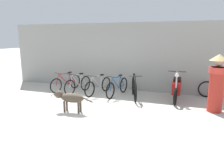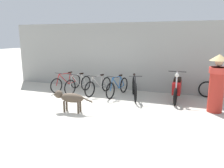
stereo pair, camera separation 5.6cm
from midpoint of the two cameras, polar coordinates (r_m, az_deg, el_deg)
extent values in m
plane|color=#B7B2A5|center=(7.02, -9.95, -6.43)|extent=(60.00, 60.00, 0.00)
cube|color=gray|center=(9.53, -0.78, 7.26)|extent=(9.32, 0.20, 2.80)
torus|color=black|center=(9.03, -14.15, -0.42)|extent=(0.20, 0.60, 0.61)
torus|color=black|center=(9.74, -9.36, 0.69)|extent=(0.20, 0.60, 0.61)
cylinder|color=red|center=(9.26, -12.26, 1.22)|extent=(0.17, 0.52, 0.51)
cylinder|color=red|center=(9.47, -10.88, 1.43)|extent=(0.06, 0.14, 0.46)
cylinder|color=red|center=(9.26, -12.08, 2.66)|extent=(0.19, 0.60, 0.06)
cylinder|color=red|center=(9.61, -10.20, 0.36)|extent=(0.13, 0.40, 0.07)
cylinder|color=red|center=(9.60, -10.02, 1.75)|extent=(0.11, 0.31, 0.43)
cylinder|color=red|center=(9.04, -13.83, 1.03)|extent=(0.08, 0.19, 0.45)
cube|color=black|center=(9.46, -10.71, 3.01)|extent=(0.12, 0.19, 0.05)
cylinder|color=black|center=(9.04, -13.53, 2.73)|extent=(0.45, 0.15, 0.02)
torus|color=black|center=(8.55, -10.72, -0.93)|extent=(0.18, 0.62, 0.62)
torus|color=black|center=(9.25, -6.67, 0.21)|extent=(0.18, 0.62, 0.62)
cylinder|color=beige|center=(8.77, -9.12, 0.82)|extent=(0.13, 0.47, 0.52)
cylinder|color=beige|center=(8.98, -7.95, 1.02)|extent=(0.05, 0.13, 0.47)
cylinder|color=beige|center=(8.76, -8.96, 2.37)|extent=(0.15, 0.55, 0.06)
cylinder|color=beige|center=(9.12, -7.38, -0.13)|extent=(0.11, 0.36, 0.07)
cylinder|color=beige|center=(9.11, -7.23, 1.35)|extent=(0.09, 0.29, 0.43)
cylinder|color=beige|center=(8.55, -10.45, 0.63)|extent=(0.06, 0.17, 0.46)
cube|color=black|center=(8.97, -7.81, 2.72)|extent=(0.11, 0.19, 0.05)
cylinder|color=black|center=(8.55, -10.20, 2.46)|extent=(0.45, 0.12, 0.02)
torus|color=black|center=(8.21, -5.63, -1.38)|extent=(0.19, 0.60, 0.60)
torus|color=black|center=(9.04, -1.30, -0.05)|extent=(0.19, 0.60, 0.60)
cylinder|color=beige|center=(8.48, -3.87, 0.45)|extent=(0.15, 0.52, 0.50)
cylinder|color=beige|center=(8.73, -2.63, 0.70)|extent=(0.06, 0.14, 0.46)
cylinder|color=beige|center=(8.48, -3.67, 2.01)|extent=(0.17, 0.61, 0.06)
cylinder|color=beige|center=(8.89, -2.05, -0.42)|extent=(0.12, 0.40, 0.07)
cylinder|color=beige|center=(8.88, -1.86, 1.06)|extent=(0.10, 0.32, 0.42)
cylinder|color=beige|center=(8.22, -5.31, 0.21)|extent=(0.07, 0.19, 0.45)
cube|color=black|center=(8.72, -2.43, 2.41)|extent=(0.11, 0.19, 0.05)
cylinder|color=black|center=(8.23, -4.99, 2.06)|extent=(0.45, 0.13, 0.02)
torus|color=black|center=(7.91, -0.23, -1.79)|extent=(0.15, 0.62, 0.62)
torus|color=black|center=(8.85, 3.31, -0.29)|extent=(0.15, 0.62, 0.62)
cylinder|color=#1959A5|center=(8.22, 1.25, 0.20)|extent=(0.12, 0.54, 0.51)
cylinder|color=#1959A5|center=(8.50, 2.26, 0.48)|extent=(0.05, 0.14, 0.47)
cylinder|color=#1959A5|center=(8.22, 1.44, 1.84)|extent=(0.13, 0.63, 0.06)
cylinder|color=#1959A5|center=(8.67, 2.71, -0.70)|extent=(0.10, 0.41, 0.07)
cylinder|color=#1959A5|center=(8.67, 2.89, 0.87)|extent=(0.08, 0.32, 0.43)
cylinder|color=#1959A5|center=(7.93, 0.07, -0.09)|extent=(0.06, 0.19, 0.46)
cube|color=black|center=(8.50, 2.44, 2.27)|extent=(0.10, 0.19, 0.05)
cylinder|color=black|center=(7.94, 0.36, 1.88)|extent=(0.46, 0.10, 0.02)
torus|color=black|center=(7.53, 6.34, -2.27)|extent=(0.27, 0.68, 0.69)
torus|color=black|center=(8.59, 5.79, -0.45)|extent=(0.27, 0.68, 0.69)
cylinder|color=black|center=(7.89, 6.15, 0.08)|extent=(0.19, 0.52, 0.57)
cylinder|color=black|center=(8.20, 5.99, 0.42)|extent=(0.07, 0.14, 0.53)
cylinder|color=black|center=(7.90, 6.16, 2.01)|extent=(0.22, 0.60, 0.06)
cylinder|color=black|center=(8.40, 5.88, -0.93)|extent=(0.16, 0.40, 0.08)
cylinder|color=black|center=(8.40, 5.89, 0.88)|extent=(0.13, 0.32, 0.48)
cylinder|color=black|center=(7.56, 6.34, -0.27)|extent=(0.09, 0.19, 0.51)
cube|color=black|center=(8.20, 6.00, 2.49)|extent=(0.12, 0.19, 0.05)
cylinder|color=black|center=(7.58, 6.34, 2.02)|extent=(0.44, 0.17, 0.02)
torus|color=black|center=(7.52, 16.39, -3.20)|extent=(0.10, 0.58, 0.58)
torus|color=black|center=(8.70, 16.95, -1.16)|extent=(0.10, 0.58, 0.58)
cube|color=maroon|center=(8.06, 16.77, -0.80)|extent=(0.28, 0.77, 0.42)
cube|color=black|center=(8.15, 16.94, 1.19)|extent=(0.24, 0.49, 0.10)
cylinder|color=silver|center=(7.63, 16.73, 0.82)|extent=(0.05, 0.14, 0.62)
cylinder|color=silver|center=(7.58, 16.48, -2.34)|extent=(0.04, 0.21, 0.22)
cylinder|color=black|center=(7.62, 16.89, 3.13)|extent=(0.58, 0.03, 0.03)
sphere|color=silver|center=(7.61, 16.82, 2.21)|extent=(0.14, 0.14, 0.14)
ellipsoid|color=#4C3F33|center=(6.63, -10.18, -3.57)|extent=(0.76, 0.34, 0.29)
cylinder|color=#4C3F33|center=(6.74, -12.15, -5.82)|extent=(0.07, 0.07, 0.33)
cylinder|color=#4C3F33|center=(6.88, -11.53, -5.44)|extent=(0.07, 0.07, 0.33)
cylinder|color=#4C3F33|center=(6.55, -8.58, -6.23)|extent=(0.07, 0.07, 0.33)
cylinder|color=#4C3F33|center=(6.68, -8.02, -5.83)|extent=(0.07, 0.07, 0.33)
sphere|color=#4C3F33|center=(6.81, -13.51, -2.61)|extent=(0.26, 0.26, 0.24)
ellipsoid|color=#4C3F33|center=(6.86, -14.26, -2.69)|extent=(0.14, 0.11, 0.09)
cylinder|color=#4C3F33|center=(6.44, -6.15, -4.19)|extent=(0.32, 0.07, 0.16)
cylinder|color=#B72D23|center=(7.20, 25.77, -1.39)|extent=(0.53, 0.53, 1.36)
cylinder|color=#D63C32|center=(7.10, 26.21, 3.25)|extent=(0.62, 0.62, 0.18)
sphere|color=tan|center=(7.07, 26.38, 5.00)|extent=(0.27, 0.27, 0.22)
cone|color=tan|center=(7.06, 26.49, 6.23)|extent=(0.67, 0.67, 0.19)
torus|color=black|center=(8.87, 23.72, -1.30)|extent=(0.62, 0.08, 0.62)
camera|label=1|loc=(0.03, -89.78, 0.05)|focal=35.00mm
camera|label=2|loc=(0.03, 90.22, -0.05)|focal=35.00mm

